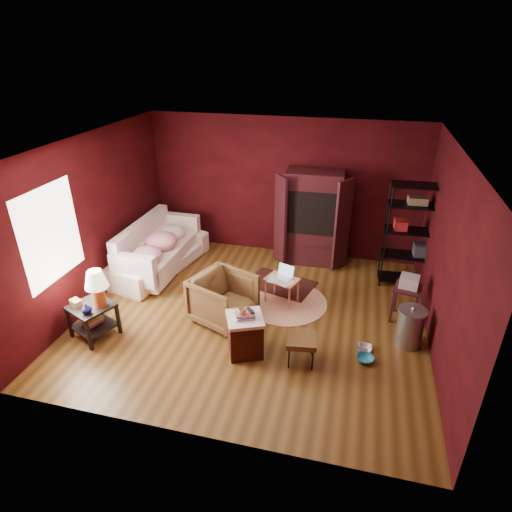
# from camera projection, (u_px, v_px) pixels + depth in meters

# --- Properties ---
(room) EXTENTS (5.54, 5.04, 2.84)m
(room) POSITION_uv_depth(u_px,v_px,m) (250.00, 238.00, 6.46)
(room) COLOR brown
(room) RESTS_ON ground
(sofa) EXTENTS (1.12, 2.35, 0.88)m
(sofa) POSITION_uv_depth(u_px,v_px,m) (159.00, 250.00, 8.29)
(sofa) COLOR white
(sofa) RESTS_ON ground
(armchair) EXTENTS (1.06, 1.09, 0.88)m
(armchair) POSITION_uv_depth(u_px,v_px,m) (223.00, 297.00, 6.78)
(armchair) COLOR black
(armchair) RESTS_ON ground
(pet_bowl_steel) EXTENTS (0.24, 0.09, 0.24)m
(pet_bowl_steel) POSITION_uv_depth(u_px,v_px,m) (365.00, 344.00, 6.25)
(pet_bowl_steel) COLOR silver
(pet_bowl_steel) RESTS_ON ground
(pet_bowl_turquoise) EXTENTS (0.26, 0.11, 0.25)m
(pet_bowl_turquoise) POSITION_uv_depth(u_px,v_px,m) (366.00, 354.00, 6.03)
(pet_bowl_turquoise) COLOR #289BBC
(pet_bowl_turquoise) RESTS_ON ground
(vase) EXTENTS (0.16, 0.17, 0.15)m
(vase) POSITION_uv_depth(u_px,v_px,m) (86.00, 309.00, 6.17)
(vase) COLOR #0E0F46
(vase) RESTS_ON side_table
(mug) EXTENTS (0.13, 0.11, 0.12)m
(mug) POSITION_uv_depth(u_px,v_px,m) (242.00, 311.00, 5.92)
(mug) COLOR #D2BE67
(mug) RESTS_ON hamper
(side_table) EXTENTS (0.75, 0.75, 1.13)m
(side_table) POSITION_uv_depth(u_px,v_px,m) (94.00, 298.00, 6.33)
(side_table) COLOR black
(side_table) RESTS_ON ground
(sofa_cushions) EXTENTS (0.91, 2.18, 0.90)m
(sofa_cushions) POSITION_uv_depth(u_px,v_px,m) (157.00, 250.00, 8.29)
(sofa_cushions) COLOR white
(sofa_cushions) RESTS_ON sofa
(hamper) EXTENTS (0.66, 0.66, 0.70)m
(hamper) POSITION_uv_depth(u_px,v_px,m) (245.00, 334.00, 6.13)
(hamper) COLOR #451A10
(hamper) RESTS_ON ground
(footstool) EXTENTS (0.46, 0.46, 0.42)m
(footstool) POSITION_uv_depth(u_px,v_px,m) (302.00, 341.00, 5.93)
(footstool) COLOR black
(footstool) RESTS_ON ground
(rug_round) EXTENTS (1.55, 1.55, 0.01)m
(rug_round) POSITION_uv_depth(u_px,v_px,m) (285.00, 302.00, 7.44)
(rug_round) COLOR white
(rug_round) RESTS_ON ground
(rug_oriental) EXTENTS (1.37, 1.08, 0.01)m
(rug_oriental) POSITION_uv_depth(u_px,v_px,m) (280.00, 284.00, 7.97)
(rug_oriental) COLOR #4E1B14
(rug_oriental) RESTS_ON ground
(laptop_desk) EXTENTS (0.63, 0.55, 0.67)m
(laptop_desk) POSITION_uv_depth(u_px,v_px,m) (282.00, 281.00, 7.28)
(laptop_desk) COLOR #FFA074
(laptop_desk) RESTS_ON ground
(tv_armoire) EXTENTS (1.48, 0.80, 1.88)m
(tv_armoire) POSITION_uv_depth(u_px,v_px,m) (312.00, 217.00, 8.38)
(tv_armoire) COLOR #431319
(tv_armoire) RESTS_ON ground
(wire_shelving) EXTENTS (0.96, 0.46, 1.92)m
(wire_shelving) POSITION_uv_depth(u_px,v_px,m) (413.00, 232.00, 7.55)
(wire_shelving) COLOR black
(wire_shelving) RESTS_ON ground
(small_stand) EXTENTS (0.48, 0.48, 0.81)m
(small_stand) POSITION_uv_depth(u_px,v_px,m) (408.00, 287.00, 6.73)
(small_stand) COLOR #431319
(small_stand) RESTS_ON ground
(trash_can) EXTENTS (0.54, 0.54, 0.66)m
(trash_can) POSITION_uv_depth(u_px,v_px,m) (410.00, 327.00, 6.29)
(trash_can) COLOR #A1A4A8
(trash_can) RESTS_ON ground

